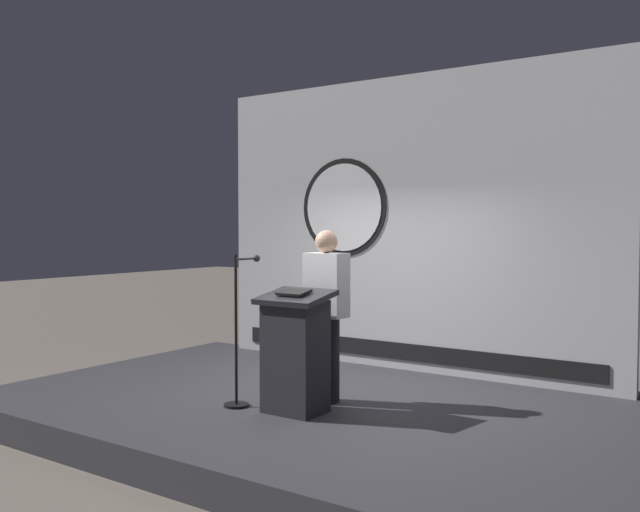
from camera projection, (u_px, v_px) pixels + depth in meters
name	position (u px, v px, depth m)	size (l,w,h in m)	color
ground_plane	(317.00, 431.00, 6.77)	(40.00, 40.00, 0.00)	#6B6056
stage_platform	(317.00, 416.00, 6.76)	(6.40, 4.00, 0.30)	#333338
banner_display	(404.00, 224.00, 8.21)	(5.17, 0.12, 3.49)	silver
podium	(295.00, 352.00, 6.32)	(0.64, 0.50, 1.14)	#26262B
speaker_person	(326.00, 314.00, 6.69)	(0.40, 0.26, 1.68)	black
microphone_stand	(239.00, 353.00, 6.57)	(0.24, 0.46, 1.45)	black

